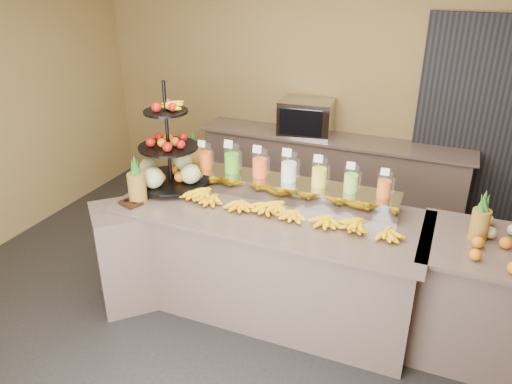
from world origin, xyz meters
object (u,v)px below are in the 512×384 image
Objects in this scene: right_fruit_pile at (500,243)px; oven_warmer at (306,117)px; banana_heap at (282,208)px; condiment_caddy at (131,203)px; fruit_stand at (174,161)px; pitcher_tray at (288,189)px.

oven_warmer reaches higher than right_fruit_pile.
banana_heap is 1.25m from condiment_caddy.
fruit_stand reaches higher than right_fruit_pile.
fruit_stand is 0.53m from condiment_caddy.
condiment_caddy is at bearing -172.56° from right_fruit_pile.
fruit_stand is at bearing 177.93° from right_fruit_pile.
condiment_caddy is at bearing -119.77° from fruit_stand.
fruit_stand is at bearing 71.32° from condiment_caddy.
fruit_stand reaches higher than condiment_caddy.
right_fruit_pile reaches higher than pitcher_tray.
fruit_stand is 2.16× the size of right_fruit_pile.
fruit_stand reaches higher than oven_warmer.
fruit_stand is 5.45× the size of condiment_caddy.
banana_heap is at bearing 14.36° from condiment_caddy.
pitcher_tray is at bearing 170.82° from right_fruit_pile.
banana_heap is (0.06, -0.32, -0.02)m from pitcher_tray.
oven_warmer is at bearing 102.55° from pitcher_tray.
pitcher_tray is 4.25× the size of right_fruit_pile.
banana_heap reaches higher than pitcher_tray.
condiment_caddy is (-0.15, -0.46, -0.22)m from fruit_stand.
pitcher_tray is 10.73× the size of condiment_caddy.
right_fruit_pile reaches higher than condiment_caddy.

